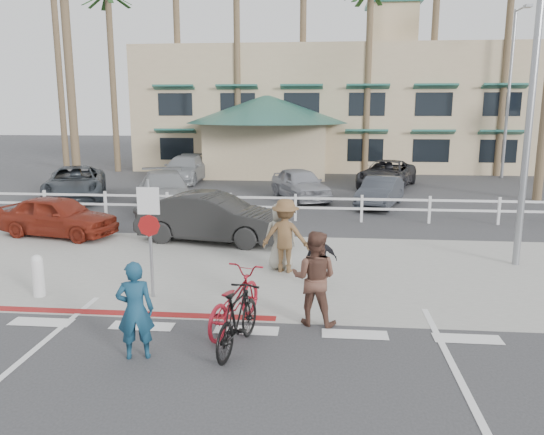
# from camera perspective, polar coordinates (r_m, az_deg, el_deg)

# --- Properties ---
(ground) EXTENTS (140.00, 140.00, 0.00)m
(ground) POSITION_cam_1_polar(r_m,az_deg,el_deg) (9.56, -3.29, -13.52)
(ground) COLOR #333335
(bike_path) EXTENTS (12.00, 16.00, 0.01)m
(bike_path) POSITION_cam_1_polar(r_m,az_deg,el_deg) (7.82, -5.63, -19.69)
(bike_path) COLOR #333335
(bike_path) RESTS_ON ground
(sidewalk_plaza) EXTENTS (22.00, 7.00, 0.01)m
(sidewalk_plaza) POSITION_cam_1_polar(r_m,az_deg,el_deg) (13.73, -0.45, -5.53)
(sidewalk_plaza) COLOR gray
(sidewalk_plaza) RESTS_ON ground
(cross_street) EXTENTS (40.00, 5.00, 0.01)m
(cross_street) POSITION_cam_1_polar(r_m,az_deg,el_deg) (17.58, 0.89, -1.69)
(cross_street) COLOR #333335
(cross_street) RESTS_ON ground
(parking_lot) EXTENTS (50.00, 16.00, 0.01)m
(parking_lot) POSITION_cam_1_polar(r_m,az_deg,el_deg) (26.89, 2.50, 2.98)
(parking_lot) COLOR #333335
(parking_lot) RESTS_ON ground
(curb_red) EXTENTS (7.00, 0.25, 0.02)m
(curb_red) POSITION_cam_1_polar(r_m,az_deg,el_deg) (11.42, -17.62, -9.71)
(curb_red) COLOR maroon
(curb_red) RESTS_ON ground
(rail_fence) EXTENTS (29.40, 0.16, 1.00)m
(rail_fence) POSITION_cam_1_polar(r_m,az_deg,el_deg) (19.40, 2.83, 1.07)
(rail_fence) COLOR silver
(rail_fence) RESTS_ON ground
(building) EXTENTS (28.00, 16.00, 11.30)m
(building) POSITION_cam_1_polar(r_m,az_deg,el_deg) (39.58, 6.56, 13.90)
(building) COLOR #C9B189
(building) RESTS_ON ground
(sign_post) EXTENTS (0.50, 0.10, 2.90)m
(sign_post) POSITION_cam_1_polar(r_m,az_deg,el_deg) (11.65, -12.98, -1.61)
(sign_post) COLOR gray
(sign_post) RESTS_ON ground
(bollard_0) EXTENTS (0.26, 0.26, 0.95)m
(bollard_0) POSITION_cam_1_polar(r_m,az_deg,el_deg) (12.73, -23.86, -5.75)
(bollard_0) COLOR silver
(bollard_0) RESTS_ON ground
(streetlight_0) EXTENTS (0.60, 2.00, 9.00)m
(streetlight_0) POSITION_cam_1_polar(r_m,az_deg,el_deg) (14.97, 26.20, 12.17)
(streetlight_0) COLOR gray
(streetlight_0) RESTS_ON ground
(streetlight_1) EXTENTS (0.60, 2.00, 9.50)m
(streetlight_1) POSITION_cam_1_polar(r_m,az_deg,el_deg) (34.25, 24.09, 11.84)
(streetlight_1) COLOR gray
(streetlight_1) RESTS_ON ground
(palm_0) EXTENTS (4.00, 4.00, 15.00)m
(palm_0) POSITION_cam_1_polar(r_m,az_deg,el_deg) (38.81, -22.03, 15.94)
(palm_0) COLOR #163414
(palm_0) RESTS_ON ground
(palm_1) EXTENTS (4.00, 4.00, 13.00)m
(palm_1) POSITION_cam_1_polar(r_m,az_deg,el_deg) (36.19, -16.82, 15.06)
(palm_1) COLOR #163414
(palm_1) RESTS_ON ground
(palm_2) EXTENTS (4.00, 4.00, 16.00)m
(palm_2) POSITION_cam_1_polar(r_m,az_deg,el_deg) (36.00, -10.14, 17.78)
(palm_2) COLOR #163414
(palm_2) RESTS_ON ground
(palm_3) EXTENTS (4.00, 4.00, 14.00)m
(palm_3) POSITION_cam_1_polar(r_m,az_deg,el_deg) (34.10, -3.77, 16.59)
(palm_3) COLOR #163414
(palm_3) RESTS_ON ground
(palm_4) EXTENTS (4.00, 4.00, 15.00)m
(palm_4) POSITION_cam_1_polar(r_m,az_deg,el_deg) (34.74, 3.33, 17.33)
(palm_4) COLOR #163414
(palm_4) RESTS_ON ground
(palm_5) EXTENTS (4.00, 4.00, 13.00)m
(palm_5) POSITION_cam_1_polar(r_m,az_deg,el_deg) (33.74, 10.31, 15.64)
(palm_5) COLOR #163414
(palm_5) RESTS_ON ground
(palm_6) EXTENTS (4.00, 4.00, 17.00)m
(palm_6) POSITION_cam_1_polar(r_m,az_deg,el_deg) (35.46, 17.10, 18.37)
(palm_6) COLOR #163414
(palm_6) RESTS_ON ground
(palm_7) EXTENTS (4.00, 4.00, 14.00)m
(palm_7) POSITION_cam_1_polar(r_m,az_deg,el_deg) (35.32, 23.88, 15.49)
(palm_7) COLOR #163414
(palm_7) RESTS_ON ground
(palm_10) EXTENTS (4.00, 4.00, 12.00)m
(palm_10) POSITION_cam_1_polar(r_m,az_deg,el_deg) (26.21, -21.01, 15.16)
(palm_10) COLOR #163414
(palm_10) RESTS_ON ground
(bike_red) EXTENTS (1.26, 2.19, 1.09)m
(bike_red) POSITION_cam_1_polar(r_m,az_deg,el_deg) (10.06, -4.10, -8.85)
(bike_red) COLOR maroon
(bike_red) RESTS_ON ground
(rider_red) EXTENTS (0.69, 0.54, 1.67)m
(rider_red) POSITION_cam_1_polar(r_m,az_deg,el_deg) (9.05, -14.50, -9.65)
(rider_red) COLOR navy
(rider_red) RESTS_ON ground
(bike_black) EXTENTS (0.90, 1.90, 1.10)m
(bike_black) POSITION_cam_1_polar(r_m,az_deg,el_deg) (9.19, -3.72, -10.85)
(bike_black) COLOR black
(bike_black) RESTS_ON ground
(rider_black) EXTENTS (1.01, 0.86, 1.83)m
(rider_black) POSITION_cam_1_polar(r_m,az_deg,el_deg) (10.12, 4.57, -6.51)
(rider_black) COLOR brown
(rider_black) RESTS_ON ground
(pedestrian_a) EXTENTS (1.31, 0.88, 1.87)m
(pedestrian_a) POSITION_cam_1_polar(r_m,az_deg,el_deg) (13.27, 1.45, -1.98)
(pedestrian_a) COLOR brown
(pedestrian_a) RESTS_ON ground
(pedestrian_child) EXTENTS (0.83, 0.50, 1.32)m
(pedestrian_child) POSITION_cam_1_polar(r_m,az_deg,el_deg) (12.22, 5.25, -4.58)
(pedestrian_child) COLOR black
(pedestrian_child) RESTS_ON ground
(pedestrian_b) EXTENTS (0.98, 0.80, 1.73)m
(pedestrian_b) POSITION_cam_1_polar(r_m,az_deg,el_deg) (13.54, 0.91, -2.00)
(pedestrian_b) COLOR gray
(pedestrian_b) RESTS_ON ground
(car_white_sedan) EXTENTS (4.81, 2.38, 1.52)m
(car_white_sedan) POSITION_cam_1_polar(r_m,az_deg,el_deg) (16.43, -6.42, -0.01)
(car_white_sedan) COLOR black
(car_white_sedan) RESTS_ON ground
(car_red_compact) EXTENTS (4.14, 2.36, 1.33)m
(car_red_compact) POSITION_cam_1_polar(r_m,az_deg,el_deg) (18.41, -22.03, 0.16)
(car_red_compact) COLOR maroon
(car_red_compact) RESTS_ON ground
(lot_car_0) EXTENTS (4.18, 5.86, 1.48)m
(lot_car_0) POSITION_cam_1_polar(r_m,az_deg,el_deg) (25.65, -20.40, 3.50)
(lot_car_0) COLOR #2D333A
(lot_car_0) RESTS_ON ground
(lot_car_1) EXTENTS (3.65, 5.55, 1.50)m
(lot_car_1) POSITION_cam_1_polar(r_m,az_deg,el_deg) (22.34, -11.49, 2.90)
(lot_car_1) COLOR gray
(lot_car_1) RESTS_ON ground
(lot_car_2) EXTENTS (3.22, 4.51, 1.43)m
(lot_car_2) POSITION_cam_1_polar(r_m,az_deg,el_deg) (23.95, 3.05, 3.62)
(lot_car_2) COLOR gray
(lot_car_2) RESTS_ON ground
(lot_car_3) EXTENTS (2.45, 4.02, 1.25)m
(lot_car_3) POSITION_cam_1_polar(r_m,az_deg,el_deg) (22.72, 11.56, 2.73)
(lot_car_3) COLOR #2F323A
(lot_car_3) RESTS_ON ground
(lot_car_4) EXTENTS (2.18, 5.07, 1.46)m
(lot_car_4) POSITION_cam_1_polar(r_m,az_deg,el_deg) (30.13, -9.33, 5.16)
(lot_car_4) COLOR gray
(lot_car_4) RESTS_ON ground
(lot_car_5) EXTENTS (3.84, 5.54, 1.41)m
(lot_car_5) POSITION_cam_1_polar(r_m,az_deg,el_deg) (28.32, 12.24, 4.60)
(lot_car_5) COLOR #26262B
(lot_car_5) RESTS_ON ground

